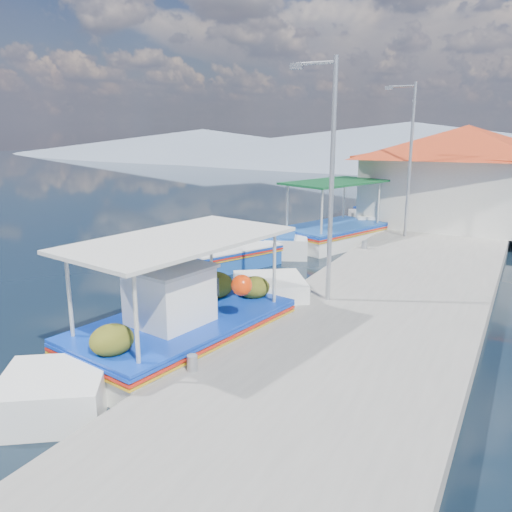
% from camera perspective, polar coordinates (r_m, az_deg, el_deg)
% --- Properties ---
extents(ground, '(160.00, 160.00, 0.00)m').
position_cam_1_polar(ground, '(14.54, -12.51, -6.00)').
color(ground, black).
rests_on(ground, ground).
extents(quay, '(5.00, 44.00, 0.50)m').
position_cam_1_polar(quay, '(17.24, 16.49, -2.18)').
color(quay, gray).
rests_on(quay, ground).
extents(bollards, '(0.20, 17.20, 0.30)m').
position_cam_1_polar(bollards, '(16.95, 9.11, -0.64)').
color(bollards, '#A5A8AD').
rests_on(bollards, quay).
extents(main_caique, '(3.52, 8.73, 2.91)m').
position_cam_1_polar(main_caique, '(11.75, -7.79, -7.82)').
color(main_caique, white).
rests_on(main_caique, ground).
extents(caique_green_canopy, '(4.12, 7.46, 2.97)m').
position_cam_1_polar(caique_green_canopy, '(22.16, 8.37, 2.34)').
color(caique_green_canopy, white).
rests_on(caique_green_canopy, ground).
extents(caique_blue_hull, '(3.43, 5.70, 1.11)m').
position_cam_1_polar(caique_blue_hull, '(18.70, -2.89, -0.18)').
color(caique_blue_hull, '#1B4EA5').
rests_on(caique_blue_hull, ground).
extents(caique_far, '(3.24, 5.99, 2.23)m').
position_cam_1_polar(caique_far, '(29.57, 14.07, 4.98)').
color(caique_far, white).
rests_on(caique_far, ground).
extents(harbor_building, '(10.49, 10.49, 4.40)m').
position_cam_1_polar(harbor_building, '(25.54, 21.75, 8.35)').
color(harbor_building, silver).
rests_on(harbor_building, quay).
extents(lamp_post_near, '(1.21, 0.14, 6.00)m').
position_cam_1_polar(lamp_post_near, '(13.14, 7.92, 9.32)').
color(lamp_post_near, '#A5A8AD').
rests_on(lamp_post_near, quay).
extents(lamp_post_far, '(1.21, 0.14, 6.00)m').
position_cam_1_polar(lamp_post_far, '(21.79, 16.28, 10.79)').
color(lamp_post_far, '#A5A8AD').
rests_on(lamp_post_far, quay).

